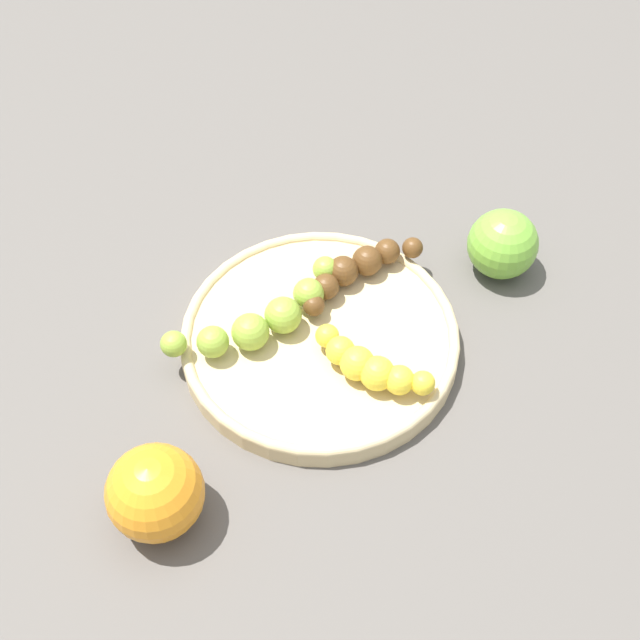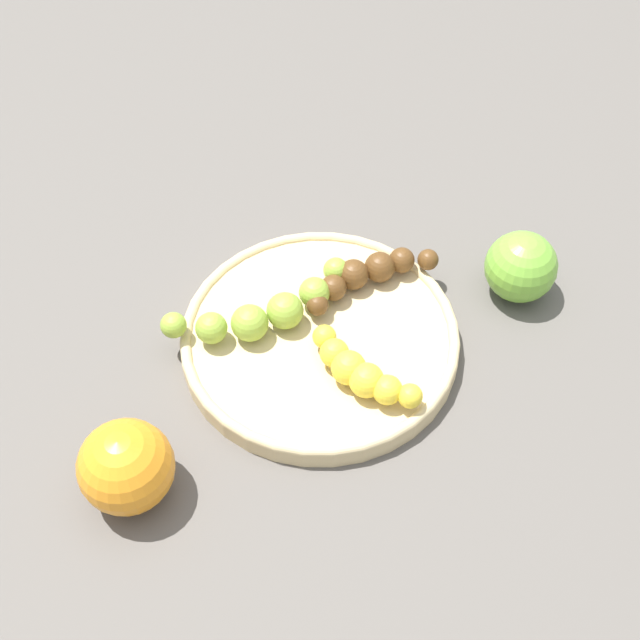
# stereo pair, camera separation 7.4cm
# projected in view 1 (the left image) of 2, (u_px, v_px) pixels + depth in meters

# --- Properties ---
(ground_plane) EXTENTS (2.40, 2.40, 0.00)m
(ground_plane) POSITION_uv_depth(u_px,v_px,m) (320.00, 346.00, 0.77)
(ground_plane) COLOR #56514C
(fruit_bowl) EXTENTS (0.25, 0.25, 0.02)m
(fruit_bowl) POSITION_uv_depth(u_px,v_px,m) (320.00, 338.00, 0.76)
(fruit_bowl) COLOR #D1B784
(fruit_bowl) RESTS_ON ground_plane
(banana_green) EXTENTS (0.17, 0.10, 0.03)m
(banana_green) POSITION_uv_depth(u_px,v_px,m) (263.00, 318.00, 0.75)
(banana_green) COLOR #8CAD38
(banana_green) RESTS_ON fruit_bowl
(banana_yellow) EXTENTS (0.04, 0.12, 0.03)m
(banana_yellow) POSITION_uv_depth(u_px,v_px,m) (369.00, 366.00, 0.72)
(banana_yellow) COLOR yellow
(banana_yellow) RESTS_ON fruit_bowl
(banana_overripe) EXTENTS (0.13, 0.07, 0.03)m
(banana_overripe) POSITION_uv_depth(u_px,v_px,m) (356.00, 268.00, 0.79)
(banana_overripe) COLOR #593819
(banana_overripe) RESTS_ON fruit_bowl
(orange_fruit) EXTENTS (0.08, 0.08, 0.08)m
(orange_fruit) POSITION_uv_depth(u_px,v_px,m) (155.00, 493.00, 0.64)
(orange_fruit) COLOR orange
(orange_fruit) RESTS_ON ground_plane
(apple_green) EXTENTS (0.07, 0.07, 0.07)m
(apple_green) POSITION_uv_depth(u_px,v_px,m) (503.00, 244.00, 0.81)
(apple_green) COLOR #72B238
(apple_green) RESTS_ON ground_plane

